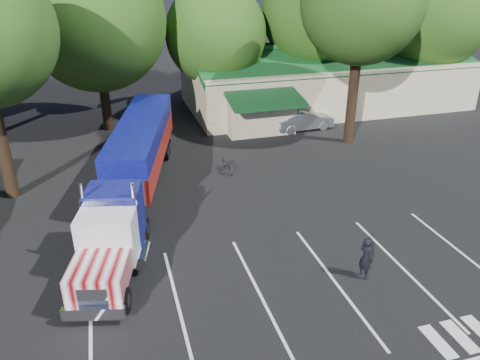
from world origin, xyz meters
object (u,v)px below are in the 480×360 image
object	(u,v)px
semi_truck	(135,162)
bicycle	(228,165)
woman	(366,258)
silver_sedan	(303,120)

from	to	relation	value
semi_truck	bicycle	bearing A→B (deg)	33.72
semi_truck	woman	size ratio (longest dim) A/B	9.92
semi_truck	bicycle	world-z (taller)	semi_truck
woman	semi_truck	bearing A→B (deg)	28.27
bicycle	silver_sedan	size ratio (longest dim) A/B	0.39
bicycle	woman	bearing A→B (deg)	-81.36
woman	bicycle	distance (m)	12.10
bicycle	silver_sedan	world-z (taller)	silver_sedan
bicycle	silver_sedan	xyz separation A→B (m)	(7.64, 6.09, 0.30)
woman	silver_sedan	world-z (taller)	woman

